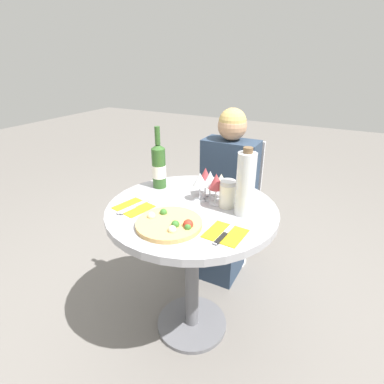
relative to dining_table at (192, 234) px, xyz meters
The scene contains 15 objects.
ground_plane 0.62m from the dining_table, ahead, with size 12.00×12.00×0.00m, color slate.
dining_table is the anchor object (origin of this frame).
chair_behind_diner 0.77m from the dining_table, 94.79° to the left, with size 0.36×0.36×0.91m.
seated_diner 0.62m from the dining_table, 95.86° to the left, with size 0.36×0.40×1.15m.
pizza_large 0.26m from the dining_table, 90.29° to the right, with size 0.29×0.29×0.05m.
wine_bottle 0.41m from the dining_table, 153.86° to the left, with size 0.08×0.08×0.33m.
tall_carafe 0.39m from the dining_table, 11.35° to the left, with size 0.08×0.08×0.31m.
sugar_shaker 0.28m from the dining_table, 29.67° to the left, with size 0.08×0.08×0.13m.
wine_glass_front_right 0.30m from the dining_table, 44.39° to the left, with size 0.07×0.07×0.16m.
wine_glass_back_right 0.31m from the dining_table, 59.69° to the left, with size 0.07×0.07×0.13m.
wine_glass_center 0.29m from the dining_table, 70.46° to the left, with size 0.07×0.07×0.15m.
wine_glass_front_left 0.28m from the dining_table, 92.66° to the left, with size 0.07×0.07×0.15m.
wine_glass_back_left 0.30m from the dining_table, 91.52° to the left, with size 0.08×0.08×0.15m.
place_setting_left 0.32m from the dining_table, 150.23° to the right, with size 0.18×0.19×0.01m.
place_setting_right 0.32m from the dining_table, 33.44° to the right, with size 0.16×0.19×0.01m.
Camera 1 is at (0.59, -1.13, 1.44)m, focal length 28.00 mm.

